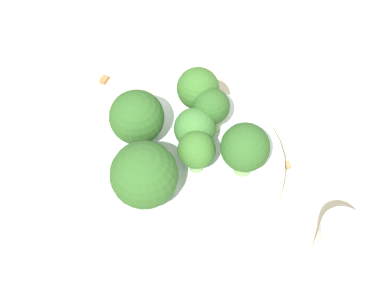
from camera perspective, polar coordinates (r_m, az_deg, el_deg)
The scene contains 12 objects.
ground_plane at distance 0.61m, azimuth -0.00°, elevation -3.62°, with size 3.00×3.00×0.00m, color beige.
bowl at distance 0.59m, azimuth -0.00°, elevation -2.67°, with size 0.17×0.17×0.04m, color silver.
broccoli_floret_0 at distance 0.57m, azimuth 0.25°, elevation 1.28°, with size 0.04×0.04×0.04m.
broccoli_floret_1 at distance 0.55m, azimuth 0.05°, elevation -0.85°, with size 0.03×0.03×0.05m.
broccoli_floret_2 at distance 0.58m, azimuth 0.53°, elevation 4.90°, with size 0.04×0.04×0.05m.
broccoli_floret_3 at distance 0.54m, azimuth 4.73°, elevation -0.40°, with size 0.04×0.04×0.06m.
broccoli_floret_4 at distance 0.53m, azimuth -4.01°, elevation -3.07°, with size 0.06×0.06×0.06m.
broccoli_floret_5 at distance 0.58m, azimuth 1.72°, elevation 3.16°, with size 0.03×0.03×0.05m.
broccoli_floret_6 at distance 0.57m, azimuth -4.93°, elevation 2.33°, with size 0.05×0.05×0.06m.
pepper_shaker at distance 0.57m, azimuth 12.77°, elevation -8.39°, with size 0.04×0.04×0.06m.
almond_crumb_0 at distance 0.63m, azimuth 8.49°, elevation -1.77°, with size 0.01×0.00×0.01m, color #AD7F4C.
almond_crumb_1 at distance 0.68m, azimuth -7.84°, elevation 5.81°, with size 0.01×0.01×0.01m, color olive.
Camera 1 is at (-0.23, 0.18, 0.54)m, focal length 60.00 mm.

